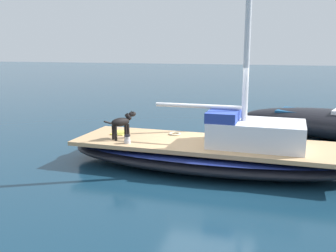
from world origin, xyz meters
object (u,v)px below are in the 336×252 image
Objects in this scene: sailboat_main at (206,155)px; dog_black at (122,123)px; coiled_rope at (175,134)px; deck_towel at (120,133)px; deck_winch at (127,139)px.

dog_black is at bearing -82.59° from sailboat_main.
deck_towel is at bearing -79.57° from coiled_rope.
sailboat_main is 13.01× the size of deck_towel.
deck_towel is (-0.31, -2.48, 0.34)m from sailboat_main.
coiled_rope is at bearing 145.95° from deck_winch.
deck_towel reaches higher than sailboat_main.
coiled_rope is at bearing 100.43° from deck_towel.
dog_black is 2.49× the size of coiled_rope.
dog_black reaches higher than coiled_rope.
coiled_rope is 1.52m from deck_towel.
coiled_rope is at bearing -120.75° from sailboat_main.
dog_black is at bearing -53.38° from coiled_rope.
dog_black is 1.44× the size of deck_towel.
deck_towel is (-0.99, -0.64, -0.08)m from deck_winch.
deck_winch is (0.40, 0.31, -0.32)m from dog_black.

